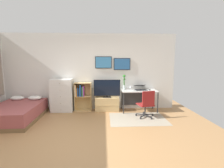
# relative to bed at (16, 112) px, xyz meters

# --- Properties ---
(ground_plane) EXTENTS (7.20, 7.20, 0.00)m
(ground_plane) POSITION_rel_bed_xyz_m (2.14, -1.40, -0.23)
(ground_plane) COLOR #A87A4C
(wall_back_with_posters) EXTENTS (6.12, 0.09, 2.70)m
(wall_back_with_posters) POSITION_rel_bed_xyz_m (2.15, 1.03, 1.13)
(wall_back_with_posters) COLOR silver
(wall_back_with_posters) RESTS_ON ground_plane
(area_rug) EXTENTS (1.70, 1.20, 0.01)m
(area_rug) POSITION_rel_bed_xyz_m (3.66, -0.14, -0.22)
(area_rug) COLOR #9E937F
(area_rug) RESTS_ON ground_plane
(bed) EXTENTS (1.37, 1.97, 0.57)m
(bed) POSITION_rel_bed_xyz_m (0.00, 0.00, 0.00)
(bed) COLOR brown
(bed) RESTS_ON ground_plane
(dresser) EXTENTS (0.75, 0.46, 1.14)m
(dresser) POSITION_rel_bed_xyz_m (1.18, 0.76, 0.34)
(dresser) COLOR silver
(dresser) RESTS_ON ground_plane
(bookshelf) EXTENTS (0.59, 0.30, 1.00)m
(bookshelf) POSITION_rel_bed_xyz_m (1.85, 0.82, 0.36)
(bookshelf) COLOR tan
(bookshelf) RESTS_ON ground_plane
(tv_stand) EXTENTS (0.83, 0.41, 0.48)m
(tv_stand) POSITION_rel_bed_xyz_m (2.74, 0.77, 0.01)
(tv_stand) COLOR tan
(tv_stand) RESTS_ON ground_plane
(television) EXTENTS (0.92, 0.16, 0.62)m
(television) POSITION_rel_bed_xyz_m (2.74, 0.75, 0.56)
(television) COLOR black
(television) RESTS_ON tv_stand
(desk) EXTENTS (1.22, 0.61, 0.74)m
(desk) POSITION_rel_bed_xyz_m (3.86, 0.75, 0.38)
(desk) COLOR silver
(desk) RESTS_ON ground_plane
(office_chair) EXTENTS (0.58, 0.57, 0.86)m
(office_chair) POSITION_rel_bed_xyz_m (3.94, -0.05, 0.23)
(office_chair) COLOR #232326
(office_chair) RESTS_ON ground_plane
(laptop) EXTENTS (0.45, 0.48, 0.17)m
(laptop) POSITION_rel_bed_xyz_m (3.92, 0.77, 0.58)
(laptop) COLOR black
(laptop) RESTS_ON desk
(computer_mouse) EXTENTS (0.06, 0.10, 0.03)m
(computer_mouse) POSITION_rel_bed_xyz_m (4.22, 0.65, 0.53)
(computer_mouse) COLOR #262628
(computer_mouse) RESTS_ON desk
(bamboo_vase) EXTENTS (0.10, 0.10, 0.52)m
(bamboo_vase) POSITION_rel_bed_xyz_m (3.35, 0.86, 0.80)
(bamboo_vase) COLOR silver
(bamboo_vase) RESTS_ON desk
(wine_glass) EXTENTS (0.07, 0.07, 0.18)m
(wine_glass) POSITION_rel_bed_xyz_m (3.54, 0.61, 0.65)
(wine_glass) COLOR silver
(wine_glass) RESTS_ON desk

